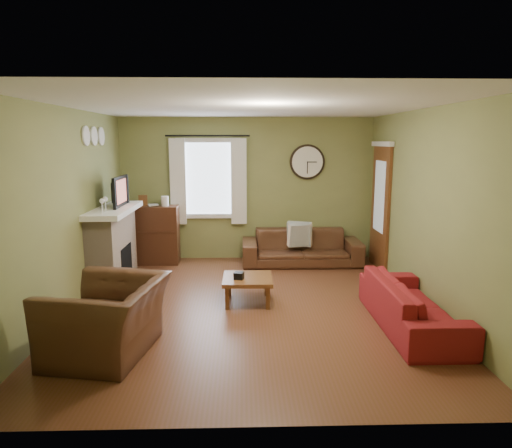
{
  "coord_description": "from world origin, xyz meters",
  "views": [
    {
      "loc": [
        -0.08,
        -5.78,
        2.19
      ],
      "look_at": [
        0.1,
        0.4,
        1.05
      ],
      "focal_mm": 32.0,
      "sensor_mm": 36.0,
      "label": 1
    }
  ],
  "objects_px": {
    "sofa_brown": "(301,247)",
    "armchair": "(107,319)",
    "bookshelf": "(154,235)",
    "coffee_table": "(248,290)",
    "sofa_red": "(411,304)"
  },
  "relations": [
    {
      "from": "sofa_brown",
      "to": "armchair",
      "type": "bearing_deg",
      "value": -125.44
    },
    {
      "from": "armchair",
      "to": "bookshelf",
      "type": "bearing_deg",
      "value": -166.69
    },
    {
      "from": "armchair",
      "to": "coffee_table",
      "type": "bearing_deg",
      "value": 145.74
    },
    {
      "from": "sofa_brown",
      "to": "armchair",
      "type": "relative_size",
      "value": 1.79
    },
    {
      "from": "sofa_red",
      "to": "sofa_brown",
      "type": "bearing_deg",
      "value": 18.31
    },
    {
      "from": "bookshelf",
      "to": "armchair",
      "type": "bearing_deg",
      "value": -86.89
    },
    {
      "from": "bookshelf",
      "to": "sofa_brown",
      "type": "height_order",
      "value": "bookshelf"
    },
    {
      "from": "sofa_brown",
      "to": "coffee_table",
      "type": "relative_size",
      "value": 3.15
    },
    {
      "from": "bookshelf",
      "to": "sofa_brown",
      "type": "distance_m",
      "value": 2.65
    },
    {
      "from": "bookshelf",
      "to": "coffee_table",
      "type": "height_order",
      "value": "bookshelf"
    },
    {
      "from": "armchair",
      "to": "coffee_table",
      "type": "xyz_separation_m",
      "value": [
        1.46,
        1.49,
        -0.2
      ]
    },
    {
      "from": "bookshelf",
      "to": "sofa_brown",
      "type": "bearing_deg",
      "value": -2.56
    },
    {
      "from": "sofa_brown",
      "to": "coffee_table",
      "type": "distance_m",
      "value": 2.18
    },
    {
      "from": "coffee_table",
      "to": "sofa_brown",
      "type": "bearing_deg",
      "value": 63.18
    },
    {
      "from": "bookshelf",
      "to": "sofa_brown",
      "type": "relative_size",
      "value": 0.5
    }
  ]
}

